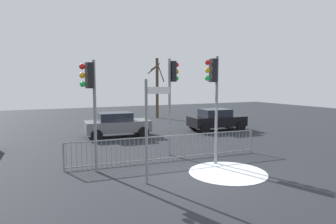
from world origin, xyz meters
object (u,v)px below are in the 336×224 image
at_px(traffic_light_rear_right, 213,86).
at_px(bare_tree_left, 157,87).
at_px(car_black_far, 216,119).
at_px(direction_sign_post, 148,126).
at_px(car_grey_mid, 117,124).
at_px(traffic_light_rear_left, 172,85).
at_px(traffic_light_foreground_right, 90,91).

height_order(traffic_light_rear_right, bare_tree_left, bare_tree_left).
bearing_deg(traffic_light_rear_right, bare_tree_left, -8.76).
bearing_deg(traffic_light_rear_right, car_black_far, -29.48).
height_order(direction_sign_post, car_grey_mid, direction_sign_post).
bearing_deg(direction_sign_post, bare_tree_left, 84.79).
relative_size(direction_sign_post, car_grey_mid, 0.86).
distance_m(traffic_light_rear_left, direction_sign_post, 4.04).
relative_size(traffic_light_rear_left, bare_tree_left, 0.78).
xyz_separation_m(traffic_light_foreground_right, bare_tree_left, (8.60, 14.22, -0.07)).
bearing_deg(car_black_far, car_grey_mid, 178.58).
xyz_separation_m(car_black_far, car_grey_mid, (-6.72, 0.65, 0.00)).
relative_size(traffic_light_foreground_right, direction_sign_post, 1.21).
relative_size(traffic_light_foreground_right, car_black_far, 1.03).
distance_m(traffic_light_foreground_right, bare_tree_left, 16.62).
height_order(car_black_far, bare_tree_left, bare_tree_left).
bearing_deg(car_grey_mid, traffic_light_rear_left, -74.80).
distance_m(traffic_light_foreground_right, direction_sign_post, 2.66).
relative_size(traffic_light_rear_right, direction_sign_post, 1.27).
distance_m(car_black_far, car_grey_mid, 6.75).
distance_m(traffic_light_rear_left, car_grey_mid, 5.97).
height_order(traffic_light_rear_left, car_black_far, traffic_light_rear_left).
distance_m(traffic_light_rear_left, bare_tree_left, 14.01).
bearing_deg(car_grey_mid, direction_sign_post, -94.44).
bearing_deg(traffic_light_rear_right, traffic_light_rear_left, 27.87).
relative_size(traffic_light_rear_left, traffic_light_rear_right, 1.01).
distance_m(traffic_light_rear_right, car_black_far, 8.65).
relative_size(traffic_light_rear_right, bare_tree_left, 0.77).
distance_m(traffic_light_foreground_right, traffic_light_rear_left, 3.90).
bearing_deg(bare_tree_left, direction_sign_post, -113.94).
height_order(traffic_light_rear_left, traffic_light_rear_right, traffic_light_rear_left).
height_order(traffic_light_foreground_right, bare_tree_left, bare_tree_left).
height_order(traffic_light_rear_right, direction_sign_post, traffic_light_rear_right).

